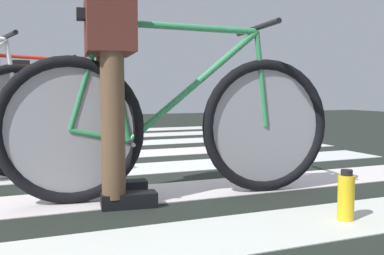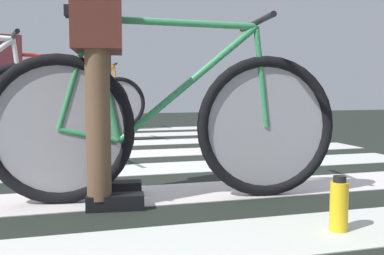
{
  "view_description": "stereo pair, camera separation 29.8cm",
  "coord_description": "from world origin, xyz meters",
  "px_view_note": "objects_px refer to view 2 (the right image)",
  "views": [
    {
      "loc": [
        -0.23,
        -3.19,
        0.57
      ],
      "look_at": [
        0.74,
        -0.83,
        0.36
      ],
      "focal_mm": 41.58,
      "sensor_mm": 36.0,
      "label": 1
    },
    {
      "loc": [
        0.07,
        -3.19,
        0.57
      ],
      "look_at": [
        0.74,
        -0.83,
        0.36
      ],
      "focal_mm": 41.58,
      "sensor_mm": 36.0,
      "label": 2
    }
  ],
  "objects_px": {
    "bicycle_1_of_4": "(165,123)",
    "cyclist_3_of_4": "(8,76)",
    "bicycle_4_of_4": "(80,102)",
    "cyclist_1_of_4": "(100,68)",
    "bicycle_3_of_4": "(44,106)",
    "water_bottle": "(339,205)"
  },
  "relations": [
    {
      "from": "cyclist_1_of_4",
      "to": "water_bottle",
      "type": "bearing_deg",
      "value": -33.0
    },
    {
      "from": "cyclist_1_of_4",
      "to": "bicycle_4_of_4",
      "type": "relative_size",
      "value": 0.58
    },
    {
      "from": "bicycle_3_of_4",
      "to": "water_bottle",
      "type": "distance_m",
      "value": 3.32
    },
    {
      "from": "bicycle_1_of_4",
      "to": "cyclist_3_of_4",
      "type": "bearing_deg",
      "value": 119.41
    },
    {
      "from": "cyclist_1_of_4",
      "to": "water_bottle",
      "type": "relative_size",
      "value": 4.61
    },
    {
      "from": "cyclist_1_of_4",
      "to": "cyclist_3_of_4",
      "type": "bearing_deg",
      "value": 112.97
    },
    {
      "from": "bicycle_3_of_4",
      "to": "bicycle_4_of_4",
      "type": "distance_m",
      "value": 1.53
    },
    {
      "from": "cyclist_1_of_4",
      "to": "bicycle_4_of_4",
      "type": "bearing_deg",
      "value": 96.66
    },
    {
      "from": "bicycle_1_of_4",
      "to": "water_bottle",
      "type": "relative_size",
      "value": 7.94
    },
    {
      "from": "bicycle_1_of_4",
      "to": "cyclist_3_of_4",
      "type": "relative_size",
      "value": 1.67
    },
    {
      "from": "bicycle_4_of_4",
      "to": "cyclist_1_of_4",
      "type": "bearing_deg",
      "value": -91.49
    },
    {
      "from": "cyclist_3_of_4",
      "to": "bicycle_4_of_4",
      "type": "xyz_separation_m",
      "value": [
        0.69,
        1.54,
        -0.28
      ]
    },
    {
      "from": "cyclist_3_of_4",
      "to": "water_bottle",
      "type": "relative_size",
      "value": 4.75
    },
    {
      "from": "bicycle_3_of_4",
      "to": "cyclist_3_of_4",
      "type": "height_order",
      "value": "cyclist_3_of_4"
    },
    {
      "from": "cyclist_1_of_4",
      "to": "water_bottle",
      "type": "distance_m",
      "value": 1.23
    },
    {
      "from": "water_bottle",
      "to": "bicycle_3_of_4",
      "type": "bearing_deg",
      "value": 111.25
    },
    {
      "from": "cyclist_1_of_4",
      "to": "bicycle_1_of_4",
      "type": "bearing_deg",
      "value": -0.0
    },
    {
      "from": "water_bottle",
      "to": "cyclist_3_of_4",
      "type": "bearing_deg",
      "value": 116.44
    },
    {
      "from": "bicycle_1_of_4",
      "to": "cyclist_3_of_4",
      "type": "distance_m",
      "value": 2.57
    },
    {
      "from": "bicycle_3_of_4",
      "to": "water_bottle",
      "type": "xyz_separation_m",
      "value": [
        1.2,
        -3.09,
        -0.28
      ]
    },
    {
      "from": "bicycle_4_of_4",
      "to": "water_bottle",
      "type": "height_order",
      "value": "bicycle_4_of_4"
    },
    {
      "from": "bicycle_4_of_4",
      "to": "bicycle_1_of_4",
      "type": "bearing_deg",
      "value": -86.97
    }
  ]
}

